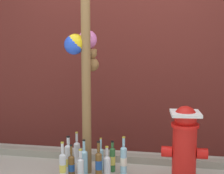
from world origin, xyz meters
TOP-DOWN VIEW (x-y plane):
  - building_wall at (0.00, 1.33)m, footprint 10.00×0.20m
  - curb_strip at (0.00, 0.87)m, footprint 8.00×0.12m
  - memorial_post at (-0.25, 0.52)m, footprint 0.49×0.34m
  - fire_hydrant at (0.76, 0.39)m, footprint 0.43×0.30m
  - bottle_0 at (-0.24, 0.28)m, footprint 0.06×0.06m
  - bottle_1 at (-0.23, 0.38)m, footprint 0.07×0.07m
  - bottle_2 at (-0.35, 0.33)m, footprint 0.07×0.07m
  - bottle_3 at (-0.07, 0.35)m, footprint 0.07×0.07m
  - bottle_4 at (-0.41, 0.74)m, footprint 0.07×0.07m
  - bottle_5 at (-0.42, 0.27)m, footprint 0.07×0.07m
  - bottle_6 at (0.03, 0.56)m, footprint 0.06×0.06m
  - bottle_7 at (-0.41, 0.43)m, footprint 0.08×0.08m
  - bottle_8 at (-0.09, 0.52)m, footprint 0.06×0.06m
  - bottle_9 at (-0.00, 0.41)m, footprint 0.08×0.08m
  - bottle_10 at (0.16, 0.49)m, footprint 0.07×0.07m
  - litter_3 at (1.04, 0.96)m, footprint 0.14×0.13m

SIDE VIEW (x-z plane):
  - litter_3 at x=1.04m, z-range 0.00..0.01m
  - curb_strip at x=0.00m, z-range 0.00..0.08m
  - bottle_9 at x=0.00m, z-range -0.04..0.28m
  - bottle_2 at x=-0.35m, z-range -0.05..0.29m
  - bottle_0 at x=-0.24m, z-range -0.03..0.29m
  - bottle_4 at x=-0.41m, z-range -0.04..0.31m
  - bottle_6 at x=0.03m, z-range -0.03..0.30m
  - bottle_8 at x=-0.09m, z-range -0.04..0.33m
  - bottle_5 at x=-0.42m, z-range -0.05..0.34m
  - bottle_1 at x=-0.23m, z-range -0.04..0.34m
  - bottle_3 at x=-0.07m, z-range -0.04..0.35m
  - bottle_7 at x=-0.41m, z-range -0.04..0.36m
  - bottle_10 at x=0.16m, z-range -0.04..0.36m
  - fire_hydrant at x=0.76m, z-range 0.02..0.78m
  - memorial_post at x=-0.25m, z-range 0.20..3.01m
  - building_wall at x=0.00m, z-range 0.00..3.52m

